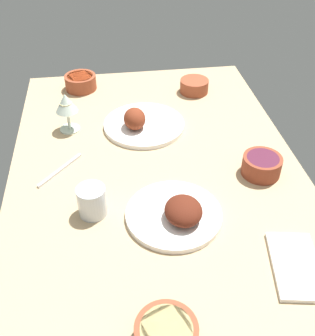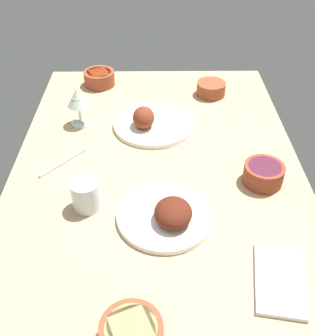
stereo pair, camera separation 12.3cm
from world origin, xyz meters
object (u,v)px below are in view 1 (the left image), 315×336
Objects in this scene: wine_glass at (66,105)px; fork_loose at (60,170)px; bowl_sauce at (81,82)px; folded_napkin at (296,265)px; bowl_pasta at (166,335)px; water_tumbler at (92,201)px; plate_center_main at (142,123)px; bowl_cream at (194,85)px; plate_far_side at (177,213)px; bowl_onions at (262,165)px.

fork_loose is (22.88, -2.38, -9.53)cm from wine_glass.
bowl_sauce reaches higher than folded_napkin.
bowl_pasta is 1.48× the size of water_tumbler.
bowl_cream is (-23.23, 23.77, 0.88)cm from plate_center_main.
folded_napkin is (64.87, 29.73, -1.35)cm from plate_center_main.
plate_far_side is 1.85× the size of wine_glass.
wine_glass reaches higher than bowl_sauce.
bowl_pasta is at bearing 19.58° from water_tumbler.
wine_glass reaches higher than plate_far_side.
bowl_cream is (-68.51, 19.16, 0.75)cm from plate_far_side.
water_tumbler is at bearing -33.23° from bowl_cream.
plate_center_main is 2.03× the size of wine_glass.
folded_napkin is at bearing 39.13° from wine_glass.
plate_center_main is 43.68cm from water_tumbler.
water_tumbler reaches higher than folded_napkin.
folded_napkin is (-14.16, 33.40, -2.45)cm from bowl_pasta.
bowl_cream reaches higher than folded_napkin.
bowl_pasta is at bearing -13.80° from plate_far_side.
wine_glass is at bearing -170.03° from water_tumbler.
plate_center_main is at bearing -174.18° from plate_far_side.
bowl_sauce is at bearing -138.82° from bowl_onions.
folded_napkin is (97.00, 50.97, -2.58)cm from bowl_sauce.
bowl_onions is 66.91cm from wine_glass.
water_tumbler is at bearing -112.41° from fork_loose.
bowl_sauce is at bearing 34.10° from fork_loose.
bowl_sauce is 82.53cm from bowl_onions.
wine_glass reaches higher than bowl_pasta.
plate_far_side is 71.14cm from bowl_cream.
water_tumbler is 22.17cm from fork_loose.
bowl_sauce reaches higher than bowl_cream.
bowl_pasta is at bearing -36.87° from bowl_onions.
fork_loose is (-44.45, -57.15, -0.20)cm from folded_napkin.
bowl_pasta is 0.65× the size of folded_napkin.
plate_center_main is (-45.28, -4.61, -0.14)cm from plate_far_side.
bowl_cream is 45.88cm from bowl_sauce.
fork_loose is at bearing -6.71° from bowl_sauce.
folded_napkin is (19.59, 25.12, -1.49)cm from plate_far_side.
plate_center_main is at bearing -12.50° from fork_loose.
plate_far_side is at bearing -127.96° from folded_napkin.
bowl_cream is 53.52cm from wine_glass.
bowl_pasta is 36.36cm from folded_napkin.
plate_center_main is at bearing 33.46° from bowl_sauce.
bowl_pasta is 0.92× the size of wine_glass.
plate_far_side is 2.08× the size of bowl_sauce.
bowl_cream is at bearing 113.06° from wine_glass.
plate_far_side is 32.35cm from bowl_onions.
plate_center_main is 33.25cm from bowl_cream.
bowl_sauce is 0.89× the size of wine_glass.
bowl_pasta is 63.29cm from fork_loose.
water_tumbler is at bearing -103.62° from plate_far_side.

